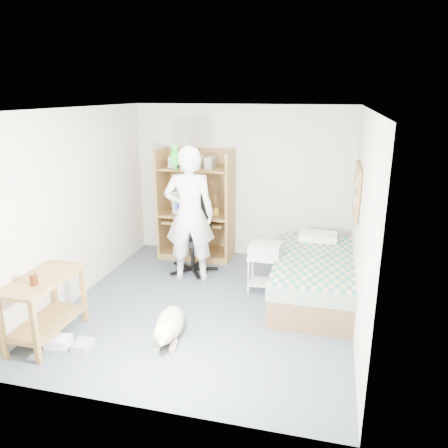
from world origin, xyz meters
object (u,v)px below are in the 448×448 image
Objects in this scene: side_desk at (44,299)px; printer_cart at (264,268)px; computer_hutch at (197,209)px; person at (190,215)px; dog at (169,325)px; bed at (314,277)px; office_chair at (193,244)px.

printer_cart is at bearing 39.87° from side_desk.
computer_hutch is 0.91× the size of person.
computer_hutch is 1.88× the size of dog.
dog is (1.32, 0.36, -0.34)m from side_desk.
computer_hutch reaches higher than printer_cart.
bed is 3.39m from side_desk.
dog is 1.81× the size of printer_cart.
office_chair is at bearing 165.26° from bed.
printer_cart is (2.17, 1.81, -0.14)m from side_desk.
side_desk is (-2.85, -1.82, 0.21)m from bed.
computer_hutch is at bearing 90.19° from dog.
computer_hutch is 1.80× the size of side_desk.
person reaches higher than computer_hutch.
bed is at bearing 0.87° from printer_cart.
bed is 1.70× the size of office_chair.
bed reaches higher than dog.
person reaches higher than side_desk.
side_desk is at bearing -175.02° from dog.
dog is (-1.53, -1.46, -0.13)m from bed.
side_desk is 0.51× the size of person.
bed is 1.95m from person.
bed is at bearing -29.29° from computer_hutch.
bed is 1.02× the size of person.
side_desk is at bearing -106.14° from computer_hutch.
bed is (2.00, -1.12, -0.53)m from computer_hutch.
computer_hutch is 0.97m from person.
side_desk is 2.51m from office_chair.
dog is (0.28, -1.64, -0.83)m from person.
printer_cart is at bearing 158.46° from person.
bed is at bearing 161.94° from person.
office_chair is at bearing 67.16° from side_desk.
dog is (0.47, -2.58, -0.66)m from computer_hutch.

